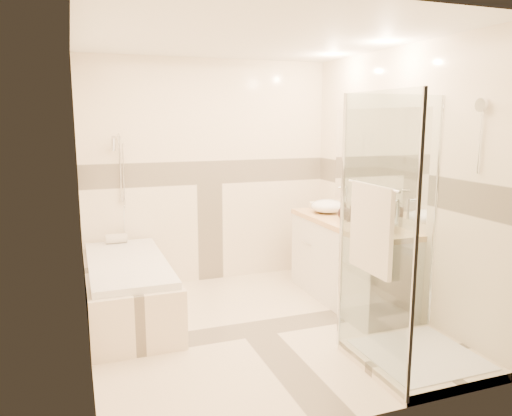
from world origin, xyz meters
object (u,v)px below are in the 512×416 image
object	(u,v)px
vessel_sink_near	(328,206)
amenity_bottle_b	(344,211)
vessel_sink_far	(376,222)
bathtub	(128,286)
shower_enclosure	(403,300)
vanity	(349,262)
amenity_bottle_a	(351,214)

from	to	relation	value
vessel_sink_near	amenity_bottle_b	xyz separation A→B (m)	(0.00, -0.35, 0.01)
vessel_sink_far	amenity_bottle_b	bearing A→B (deg)	90.00
bathtub	shower_enclosure	bearing A→B (deg)	-41.10
vanity	shower_enclosure	distance (m)	1.31
bathtub	shower_enclosure	world-z (taller)	shower_enclosure
vessel_sink_near	vessel_sink_far	size ratio (longest dim) A/B	0.94
vessel_sink_far	shower_enclosure	bearing A→B (deg)	-108.86
vessel_sink_near	amenity_bottle_a	xyz separation A→B (m)	(0.00, -0.48, 0.00)
vessel_sink_far	vanity	bearing A→B (deg)	87.58
bathtub	amenity_bottle_b	size ratio (longest dim) A/B	9.82
vanity	shower_enclosure	world-z (taller)	shower_enclosure
bathtub	vessel_sink_near	distance (m)	2.22
bathtub	vessel_sink_far	bearing A→B (deg)	-21.11
vanity	bathtub	bearing A→B (deg)	170.75
vessel_sink_near	bathtub	bearing A→B (deg)	-177.31
bathtub	vessel_sink_far	distance (m)	2.37
bathtub	amenity_bottle_b	distance (m)	2.24
shower_enclosure	amenity_bottle_b	world-z (taller)	shower_enclosure
amenity_bottle_b	amenity_bottle_a	bearing A→B (deg)	-90.00
bathtub	vanity	bearing A→B (deg)	-9.25
shower_enclosure	vessel_sink_near	size ratio (longest dim) A/B	5.63
vanity	amenity_bottle_a	bearing A→B (deg)	-126.89
vanity	amenity_bottle_b	world-z (taller)	amenity_bottle_b
vanity	shower_enclosure	xyz separation A→B (m)	(-0.29, -1.27, 0.08)
amenity_bottle_a	amenity_bottle_b	xyz separation A→B (m)	(0.00, 0.12, 0.01)
vanity	amenity_bottle_a	distance (m)	0.50
shower_enclosure	amenity_bottle_a	xyz separation A→B (m)	(0.27, 1.24, 0.42)
bathtub	amenity_bottle_b	xyz separation A→B (m)	(2.13, -0.25, 0.63)
vessel_sink_near	amenity_bottle_a	bearing A→B (deg)	-90.00
shower_enclosure	amenity_bottle_a	world-z (taller)	shower_enclosure
vanity	vessel_sink_far	size ratio (longest dim) A/B	4.20
vessel_sink_far	amenity_bottle_a	distance (m)	0.45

